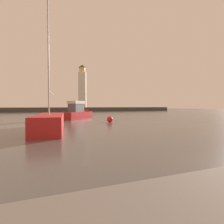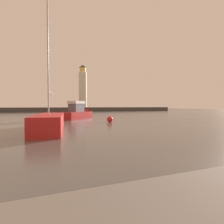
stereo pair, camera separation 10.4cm
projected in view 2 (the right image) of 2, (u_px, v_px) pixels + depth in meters
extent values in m
plane|color=#4C4742|center=(76.00, 116.00, 36.75)|extent=(220.00, 220.00, 0.00)
cube|color=#423F3D|center=(60.00, 110.00, 68.30)|extent=(92.82, 6.56, 1.58)
cylinder|color=silver|center=(83.00, 90.00, 71.18)|extent=(3.12, 3.12, 13.52)
cylinder|color=#F2CC59|center=(83.00, 70.00, 70.93)|extent=(2.34, 2.34, 1.89)
cone|color=#33383D|center=(83.00, 66.00, 70.89)|extent=(2.81, 2.81, 1.08)
cube|color=#B21E1E|center=(78.00, 115.00, 29.35)|extent=(5.46, 5.28, 1.15)
cone|color=#B21E1E|center=(89.00, 114.00, 32.34)|extent=(2.50, 2.51, 1.83)
cube|color=#595960|center=(76.00, 108.00, 28.96)|extent=(2.67, 2.64, 1.28)
cube|color=silver|center=(76.00, 102.00, 28.94)|extent=(2.94, 2.90, 0.45)
cube|color=#B21E1E|center=(50.00, 122.00, 15.62)|extent=(3.26, 9.15, 1.37)
cylinder|color=#B7B7BC|center=(48.00, 48.00, 14.55)|extent=(0.12, 0.12, 10.71)
cylinder|color=#B7B7BC|center=(51.00, 93.00, 17.05)|extent=(0.73, 4.89, 0.09)
sphere|color=red|center=(110.00, 119.00, 23.29)|extent=(0.77, 0.77, 0.77)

